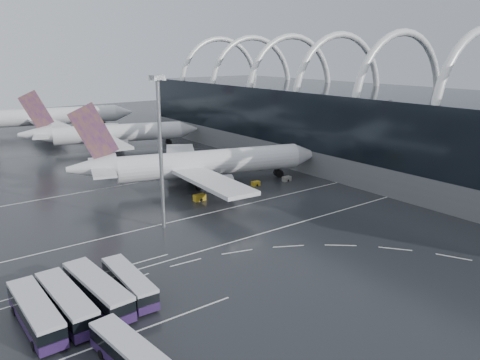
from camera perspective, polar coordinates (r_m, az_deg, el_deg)
ground at (r=77.33m, az=-2.22°, el=-7.21°), size 420.00×420.00×0.00m
terminal at (r=130.07m, az=15.52°, el=6.54°), size 42.00×160.00×34.90m
lane_marking_near at (r=75.81m, az=-1.36°, el=-7.68°), size 120.00×0.25×0.01m
lane_marking_mid at (r=86.83m, az=-6.73°, el=-4.72°), size 120.00×0.25×0.01m
lane_marking_far at (r=110.90m, az=-14.01°, el=-0.59°), size 120.00×0.25×0.01m
bus_bay_line_south at (r=54.74m, az=-14.10°, el=-18.04°), size 28.00×0.25×0.01m
bus_bay_line_north at (r=68.03m, az=-19.48°, el=-11.47°), size 28.00×0.25×0.01m
airliner_main at (r=106.40m, az=-5.08°, el=1.91°), size 57.70×49.93×19.85m
airliner_gate_b at (r=152.42m, az=-15.59°, el=5.43°), size 53.32×47.33×18.89m
airliner_gate_c at (r=194.36m, az=-22.31°, el=7.13°), size 61.34×55.66×21.95m
bus_row_near_a at (r=58.46m, az=-23.66°, el=-14.59°), size 3.32×13.26×3.25m
bus_row_near_b at (r=59.25m, az=-20.41°, el=-13.79°), size 3.53×13.44×3.29m
bus_row_near_c at (r=60.57m, az=-16.99°, el=-12.73°), size 4.05×14.00×3.40m
bus_row_near_d at (r=61.84m, az=-13.37°, el=-12.07°), size 3.21×12.27×3.00m
bus_row_far_b at (r=48.76m, az=-12.94°, el=-20.22°), size 4.19×12.56×3.03m
floodlight_mast at (r=78.96m, az=-9.75°, el=5.46°), size 2.00×2.00×26.04m
gse_cart_belly_a at (r=107.00m, az=1.93°, el=-0.43°), size 1.90×1.12×1.03m
gse_cart_belly_b at (r=113.14m, az=-2.84°, el=0.49°), size 2.23×1.32×1.22m
gse_cart_belly_c at (r=96.65m, az=-4.96°, el=-2.15°), size 2.41×1.42×1.31m
gse_cart_belly_d at (r=111.29m, az=5.71°, el=0.15°), size 2.05×1.21×1.12m
gse_cart_belly_e at (r=113.60m, az=-4.45°, el=0.48°), size 1.93×1.14×1.05m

